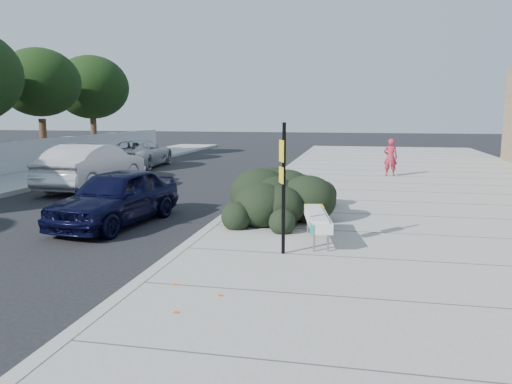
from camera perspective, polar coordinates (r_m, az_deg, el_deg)
ground at (r=9.77m, az=-8.38°, el=-7.16°), size 120.00×120.00×0.00m
sidewalk_near at (r=14.25m, az=20.90°, el=-2.20°), size 11.20×50.00×0.15m
curb_near at (r=14.42m, az=-1.62°, el=-1.43°), size 0.22×50.00×0.17m
tree_far_e at (r=27.75m, az=-23.49°, el=11.39°), size 4.00×4.00×5.90m
tree_far_f at (r=31.98m, az=-18.28°, el=11.28°), size 4.40×4.40×6.07m
bench at (r=10.05m, az=7.01°, el=-3.05°), size 0.73×2.00×0.59m
bike_rack at (r=12.59m, az=3.34°, el=-0.13°), size 0.28×0.59×0.92m
sign_post at (r=8.97m, az=3.09°, el=1.39°), size 0.14×0.26×2.39m
hedge at (r=12.47m, az=3.41°, el=0.58°), size 3.15×4.30×1.45m
sedan_navy at (r=12.61m, az=-15.71°, el=-0.54°), size 2.11×4.18×1.36m
wagon_silver at (r=18.73m, az=-18.09°, el=2.79°), size 1.83×4.95×1.62m
suv_silver at (r=25.71m, az=-13.19°, el=4.32°), size 2.66×5.10×1.37m
pedestrian at (r=21.00m, az=15.11°, el=3.85°), size 0.57×0.39×1.52m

